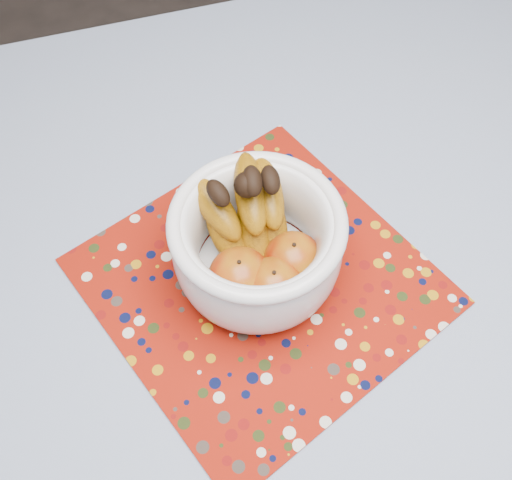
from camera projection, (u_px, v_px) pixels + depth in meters
table at (308, 340)px, 0.86m from camera, size 1.20×1.20×0.75m
tablecloth at (313, 316)px, 0.79m from camera, size 1.32×1.32×0.01m
placemat at (261, 281)px, 0.81m from camera, size 0.52×0.52×0.00m
fruit_bowl at (255, 239)px, 0.75m from camera, size 0.22×0.22×0.18m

